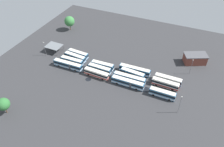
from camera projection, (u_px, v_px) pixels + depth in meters
ground_plane at (116, 74)px, 112.37m from camera, size 130.56×130.56×0.00m
bus_row0_slot0 at (168, 79)px, 106.62m from camera, size 12.87×2.64×3.55m
bus_row0_slot1 at (165, 84)px, 104.37m from camera, size 12.75×2.80×3.55m
bus_row0_slot3 at (162, 94)px, 99.40m from camera, size 11.90×2.66×3.55m
bus_row1_slot0 at (135, 70)px, 112.06m from camera, size 16.00×2.95×3.55m
bus_row1_slot1 at (133, 74)px, 109.82m from camera, size 12.48×3.54×3.55m
bus_row1_slot2 at (129, 78)px, 107.26m from camera, size 15.99×2.81×3.55m
bus_row1_slot3 at (128, 83)px, 104.90m from camera, size 15.95×2.61×3.55m
bus_row2_slot1 at (102, 65)px, 114.93m from camera, size 12.15×2.88×3.55m
bus_row2_slot2 at (99, 69)px, 112.70m from camera, size 12.18×2.75×3.55m
bus_row2_slot3 at (96, 73)px, 110.09m from camera, size 13.00×3.01×3.55m
bus_row3_slot0 at (78, 54)px, 122.72m from camera, size 12.16×3.33×3.55m
bus_row3_slot1 at (75, 57)px, 120.48m from camera, size 12.74×3.57×3.55m
bus_row3_slot2 at (72, 61)px, 117.84m from camera, size 12.55×2.72×3.55m
bus_row3_slot3 at (68, 65)px, 115.37m from camera, size 15.99×2.83×3.55m
depot_building at (195, 59)px, 118.31m from camera, size 13.52×11.07×5.19m
maintenance_shelter at (54, 46)px, 126.19m from camera, size 8.82×7.05×3.58m
lamp_post_far_corner at (45, 48)px, 122.03m from camera, size 0.56×0.28×8.51m
lamp_post_mid_lot at (191, 66)px, 109.74m from camera, size 0.56×0.28×8.69m
lamp_post_by_building at (180, 104)px, 90.18m from camera, size 0.56×0.28×9.52m
tree_northeast at (69, 21)px, 143.46m from camera, size 6.55×6.55×9.37m
tree_west_edge at (3, 104)px, 90.17m from camera, size 5.32×5.32×7.84m
puddle_front_lane at (146, 90)px, 103.89m from camera, size 3.92×3.92×0.01m
puddle_between_rows at (88, 79)px, 109.51m from camera, size 2.93×2.93×0.01m
puddle_near_shelter at (96, 63)px, 119.32m from camera, size 2.78×2.78×0.01m
puddle_back_corner at (84, 69)px, 115.92m from camera, size 4.13×4.13×0.01m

